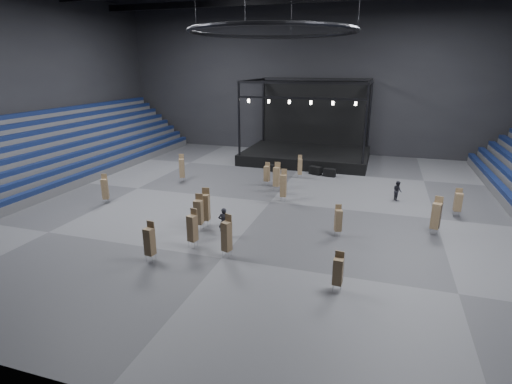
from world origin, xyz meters
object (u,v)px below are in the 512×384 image
(flight_case_mid, at_px, (315,170))
(chair_stack_3, at_px, (227,236))
(chair_stack_5, at_px, (458,201))
(chair_stack_9, at_px, (105,189))
(chair_stack_2, at_px, (206,207))
(chair_stack_7, at_px, (436,215))
(chair_stack_14, at_px, (277,176))
(chair_stack_4, at_px, (338,271))
(chair_stack_8, at_px, (150,241))
(chair_stack_1, at_px, (338,220))
(chair_stack_12, at_px, (300,166))
(stage, at_px, (308,147))
(flight_case_left, at_px, (272,168))
(crew_member, at_px, (397,191))
(chair_stack_6, at_px, (267,173))
(chair_stack_13, at_px, (199,211))
(flight_case_right, at_px, (330,173))
(man_center, at_px, (224,222))
(chair_stack_11, at_px, (182,168))
(chair_stack_10, at_px, (283,185))
(chair_stack_0, at_px, (192,227))

(flight_case_mid, distance_m, chair_stack_3, 20.01)
(chair_stack_5, relative_size, chair_stack_9, 0.87)
(chair_stack_9, bearing_deg, chair_stack_5, -12.49)
(chair_stack_2, bearing_deg, chair_stack_7, 3.72)
(flight_case_mid, height_order, chair_stack_14, chair_stack_14)
(chair_stack_4, bearing_deg, chair_stack_8, -176.06)
(chair_stack_1, relative_size, chair_stack_12, 0.94)
(stage, relative_size, chair_stack_12, 6.16)
(flight_case_mid, bearing_deg, flight_case_left, -178.81)
(chair_stack_9, bearing_deg, crew_member, -4.55)
(chair_stack_2, distance_m, chair_stack_6, 10.88)
(stage, distance_m, chair_stack_13, 23.46)
(chair_stack_1, height_order, chair_stack_4, chair_stack_1)
(flight_case_right, relative_size, chair_stack_1, 0.56)
(chair_stack_2, xyz_separation_m, man_center, (1.86, -1.28, -0.43))
(chair_stack_4, distance_m, chair_stack_13, 11.01)
(chair_stack_2, bearing_deg, flight_case_mid, 64.50)
(chair_stack_5, distance_m, chair_stack_11, 23.81)
(chair_stack_8, relative_size, chair_stack_10, 0.89)
(chair_stack_5, bearing_deg, chair_stack_10, 179.69)
(chair_stack_14, bearing_deg, chair_stack_9, -145.86)
(chair_stack_10, height_order, chair_stack_11, chair_stack_10)
(chair_stack_4, xyz_separation_m, chair_stack_5, (7.23, 13.09, 0.03))
(chair_stack_3, bearing_deg, chair_stack_4, 3.17)
(chair_stack_0, height_order, chair_stack_1, chair_stack_0)
(chair_stack_4, distance_m, crew_member, 15.91)
(chair_stack_12, bearing_deg, flight_case_mid, 35.91)
(chair_stack_8, bearing_deg, chair_stack_11, 118.05)
(chair_stack_7, xyz_separation_m, chair_stack_13, (-15.12, -3.97, -0.04))
(stage, distance_m, chair_stack_8, 28.47)
(stage, relative_size, flight_case_right, 11.77)
(flight_case_left, xyz_separation_m, flight_case_mid, (4.55, 0.09, 0.06))
(flight_case_mid, distance_m, chair_stack_1, 15.47)
(chair_stack_0, xyz_separation_m, chair_stack_8, (-1.47, -2.41, -0.04))
(chair_stack_6, height_order, chair_stack_10, chair_stack_10)
(man_center, bearing_deg, chair_stack_10, -119.98)
(chair_stack_7, bearing_deg, chair_stack_1, -142.50)
(chair_stack_1, height_order, chair_stack_2, chair_stack_2)
(chair_stack_13, bearing_deg, chair_stack_1, 6.61)
(flight_case_mid, relative_size, chair_stack_6, 0.57)
(flight_case_right, height_order, chair_stack_10, chair_stack_10)
(chair_stack_3, distance_m, crew_member, 16.83)
(chair_stack_12, distance_m, man_center, 15.64)
(chair_stack_0, bearing_deg, chair_stack_11, 133.55)
(crew_member, bearing_deg, flight_case_left, 41.91)
(flight_case_left, relative_size, chair_stack_14, 0.40)
(chair_stack_8, bearing_deg, crew_member, 55.66)
(chair_stack_0, height_order, chair_stack_8, chair_stack_0)
(flight_case_right, height_order, chair_stack_12, chair_stack_12)
(chair_stack_8, height_order, man_center, chair_stack_8)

